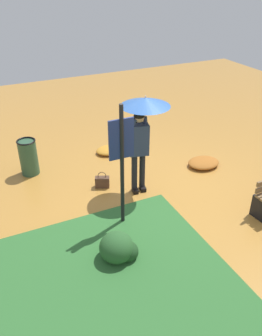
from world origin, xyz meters
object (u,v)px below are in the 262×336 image
(handbag, at_px, (102,182))
(info_sign_post, at_px, (122,153))
(person_with_umbrella, at_px, (142,121))
(trash_bin, at_px, (28,157))

(handbag, bearing_deg, info_sign_post, -94.10)
(info_sign_post, relative_size, handbag, 6.22)
(person_with_umbrella, xyz_separation_m, handbag, (-0.73, 0.42, -1.42))
(person_with_umbrella, bearing_deg, trash_bin, 140.52)
(info_sign_post, xyz_separation_m, trash_bin, (-1.19, 2.51, -1.03))
(info_sign_post, distance_m, trash_bin, 2.96)
(person_with_umbrella, height_order, info_sign_post, info_sign_post)
(info_sign_post, height_order, trash_bin, info_sign_post)
(info_sign_post, height_order, handbag, info_sign_post)
(person_with_umbrella, xyz_separation_m, trash_bin, (-2.00, 1.65, -1.13))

